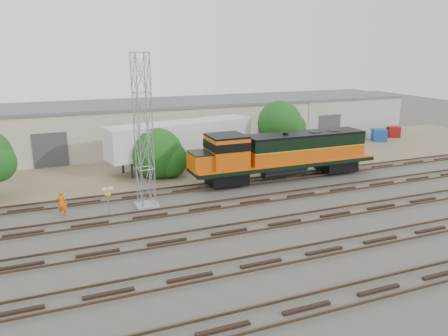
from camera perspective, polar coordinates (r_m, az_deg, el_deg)
name	(u,v)px	position (r m, az deg, el deg)	size (l,w,h in m)	color
ground	(264,209)	(31.83, 5.26, -5.32)	(140.00, 140.00, 0.00)	#47423A
dirt_strip	(198,161)	(45.07, -3.42, 0.94)	(80.00, 16.00, 0.02)	#726047
tracks	(285,223)	(29.36, 7.94, -7.07)	(80.00, 20.40, 0.28)	black
warehouse	(176,124)	(52.00, -6.24, 5.80)	(58.40, 10.40, 5.30)	beige
locomotive	(282,154)	(38.35, 7.55, 1.89)	(17.11, 3.00, 4.11)	black
signal_tower	(144,135)	(31.27, -10.47, 4.27)	(1.62, 1.62, 10.97)	gray
sign_post	(108,195)	(31.43, -14.93, -3.40)	(0.79, 0.22, 1.97)	gray
worker	(62,203)	(32.18, -20.43, -4.31)	(0.66, 0.44, 1.82)	orange
semi_trailer	(184,138)	(42.41, -5.18, 3.87)	(14.78, 5.69, 4.46)	silver
dumpster_blue	(379,135)	(57.93, 19.59, 4.06)	(1.60, 1.50, 1.50)	#164398
dumpster_red	(393,132)	(61.29, 21.23, 4.44)	(1.50, 1.40, 1.40)	maroon
tree_mid	(160,155)	(39.59, -8.33, 1.65)	(4.91, 4.67, 4.67)	#382619
tree_east	(282,124)	(45.21, 7.64, 5.69)	(4.75, 4.52, 6.10)	#382619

